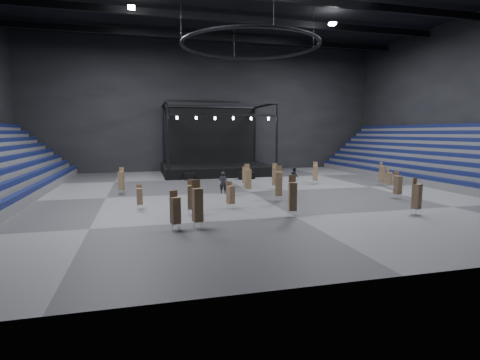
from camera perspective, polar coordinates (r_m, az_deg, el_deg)
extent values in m
plane|color=#535456|center=(34.40, 1.50, -1.83)|extent=(50.00, 50.00, 0.00)
cube|color=black|center=(54.57, -4.73, 10.98)|extent=(50.00, 0.20, 18.00)
cube|color=black|center=(15.42, 25.43, 19.98)|extent=(50.00, 0.20, 18.00)
cube|color=black|center=(47.60, 32.40, 10.44)|extent=(0.20, 42.00, 18.00)
cube|color=black|center=(34.04, -29.24, -1.24)|extent=(0.59, 40.00, 0.40)
cube|color=black|center=(34.19, -30.77, -0.03)|extent=(0.59, 40.00, 0.40)
cube|color=black|center=(34.38, -32.29, 1.16)|extent=(0.59, 40.00, 0.40)
cube|color=#535356|center=(45.20, 28.55, -0.05)|extent=(7.20, 40.00, 0.75)
cube|color=black|center=(42.96, 25.40, 0.56)|extent=(0.59, 40.00, 0.40)
cube|color=#535356|center=(45.47, 28.99, 0.43)|extent=(6.30, 40.00, 1.50)
cube|color=black|center=(43.47, 26.36, 1.58)|extent=(0.59, 40.00, 0.40)
cube|color=#535356|center=(45.74, 29.43, 0.91)|extent=(5.40, 40.00, 2.25)
cube|color=black|center=(44.01, 27.30, 2.56)|extent=(0.59, 40.00, 0.40)
cube|color=#535356|center=(46.02, 29.86, 1.39)|extent=(4.50, 40.00, 3.00)
cube|color=black|center=(44.57, 28.22, 3.53)|extent=(0.59, 40.00, 0.40)
cube|color=#535356|center=(46.31, 30.29, 1.86)|extent=(3.60, 40.00, 3.75)
cube|color=black|center=(45.16, 29.11, 4.46)|extent=(0.59, 40.00, 0.40)
cube|color=#535356|center=(46.60, 30.71, 2.32)|extent=(2.70, 40.00, 4.50)
cube|color=black|center=(45.77, 29.99, 5.37)|extent=(0.59, 40.00, 0.40)
cube|color=#535356|center=(46.90, 31.12, 2.78)|extent=(1.80, 40.00, 5.25)
cube|color=black|center=(46.40, 30.85, 6.26)|extent=(0.59, 40.00, 0.40)
cube|color=#535356|center=(47.20, 31.54, 3.23)|extent=(0.90, 40.00, 6.00)
cube|color=black|center=(47.05, 31.68, 7.12)|extent=(0.59, 40.00, 0.40)
cube|color=black|center=(49.28, -3.52, 1.61)|extent=(14.00, 10.00, 1.20)
cube|color=black|center=(53.77, -4.56, 6.98)|extent=(13.30, 0.30, 8.00)
cylinder|color=black|center=(43.62, -10.97, 6.69)|extent=(0.24, 0.24, 7.80)
cylinder|color=black|center=(52.80, -11.64, 6.74)|extent=(0.24, 0.24, 7.80)
cylinder|color=black|center=(46.40, 5.63, 6.81)|extent=(0.24, 0.24, 7.80)
cylinder|color=black|center=(55.12, 2.29, 6.90)|extent=(0.24, 0.24, 7.80)
cube|color=black|center=(44.69, -2.44, 11.83)|extent=(13.40, 0.25, 0.25)
cube|color=black|center=(53.69, -4.57, 11.04)|extent=(13.40, 0.25, 0.25)
cube|color=black|center=(44.59, -2.43, 9.91)|extent=(13.40, 0.20, 0.20)
cylinder|color=white|center=(43.74, -9.58, 9.34)|extent=(0.24, 0.24, 0.35)
cylinder|color=white|center=(43.99, -6.69, 9.38)|extent=(0.24, 0.24, 0.35)
cylinder|color=white|center=(44.35, -3.83, 9.39)|extent=(0.24, 0.24, 0.35)
cylinder|color=white|center=(44.82, -1.03, 9.39)|extent=(0.24, 0.24, 0.35)
cylinder|color=white|center=(45.39, 1.70, 9.36)|extent=(0.24, 0.24, 0.35)
cylinder|color=white|center=(46.06, 4.36, 9.31)|extent=(0.24, 0.24, 0.35)
torus|color=black|center=(34.81, 1.58, 19.81)|extent=(12.30, 12.30, 0.30)
cylinder|color=black|center=(37.49, 11.18, 22.70)|extent=(0.04, 0.04, 5.00)
cylinder|color=black|center=(41.03, -0.93, 21.46)|extent=(0.04, 0.04, 5.00)
cylinder|color=black|center=(34.32, -9.01, 24.23)|extent=(0.04, 0.04, 5.00)
cube|color=black|center=(42.41, -1.29, 23.36)|extent=(49.00, 0.35, 0.70)
cube|color=black|center=(49.96, -3.56, 20.86)|extent=(49.00, 0.35, 0.70)
cube|color=white|center=(38.29, -16.24, 23.94)|extent=(0.60, 0.60, 0.25)
cube|color=white|center=(42.96, 13.90, 22.12)|extent=(0.60, 0.60, 0.25)
cube|color=black|center=(43.47, -7.75, 0.53)|extent=(1.21, 0.66, 0.79)
cube|color=black|center=(43.42, 0.68, 0.67)|extent=(1.42, 0.81, 0.90)
cube|color=black|center=(43.93, 1.47, 0.68)|extent=(1.29, 0.77, 0.81)
cylinder|color=silver|center=(37.50, 0.56, -0.78)|extent=(0.03, 0.03, 0.38)
cylinder|color=silver|center=(37.85, 0.42, -0.70)|extent=(0.03, 0.03, 0.38)
cylinder|color=silver|center=(37.60, 1.09, -0.76)|extent=(0.03, 0.03, 0.38)
cylinder|color=silver|center=(37.95, 0.94, -0.68)|extent=(0.03, 0.03, 0.38)
cube|color=#927850|center=(37.62, 0.76, 0.55)|extent=(0.48, 0.48, 1.32)
cube|color=#927850|center=(37.74, 0.70, 1.50)|extent=(0.44, 0.08, 0.72)
cylinder|color=silver|center=(27.45, -15.34, -4.04)|extent=(0.03, 0.03, 0.35)
cylinder|color=silver|center=(27.78, -15.34, -3.91)|extent=(0.03, 0.03, 0.35)
cylinder|color=silver|center=(27.45, -14.66, -4.02)|extent=(0.03, 0.03, 0.35)
cylinder|color=silver|center=(27.77, -14.66, -3.89)|extent=(0.03, 0.03, 0.35)
cube|color=#927850|center=(27.48, -15.05, -2.43)|extent=(0.42, 0.42, 1.16)
cube|color=#927850|center=(27.57, -15.09, -1.29)|extent=(0.40, 0.06, 0.64)
cylinder|color=silver|center=(40.39, 20.71, -0.68)|extent=(0.03, 0.03, 0.37)
cylinder|color=silver|center=(40.67, 20.43, -0.61)|extent=(0.03, 0.03, 0.37)
cylinder|color=silver|center=(40.59, 21.12, -0.66)|extent=(0.03, 0.03, 0.37)
cylinder|color=silver|center=(40.88, 20.83, -0.59)|extent=(0.03, 0.03, 0.37)
cube|color=#927850|center=(40.51, 20.84, 0.81)|extent=(0.56, 0.56, 1.69)
cube|color=#927850|center=(40.55, 20.68, 1.95)|extent=(0.42, 0.18, 0.93)
cylinder|color=silver|center=(38.86, 21.69, -1.02)|extent=(0.03, 0.03, 0.38)
cylinder|color=silver|center=(39.15, 21.38, -0.94)|extent=(0.03, 0.03, 0.38)
cylinder|color=silver|center=(39.07, 22.11, -0.99)|extent=(0.03, 0.03, 0.38)
cylinder|color=silver|center=(39.36, 21.80, -0.92)|extent=(0.03, 0.03, 0.38)
cube|color=#927850|center=(39.01, 21.80, 0.20)|extent=(0.59, 0.59, 1.23)
cube|color=#927850|center=(39.05, 21.60, 1.05)|extent=(0.42, 0.21, 0.68)
cylinder|color=silver|center=(24.36, 7.72, -5.20)|extent=(0.03, 0.03, 0.41)
cylinder|color=silver|center=(24.71, 7.38, -5.01)|extent=(0.03, 0.03, 0.41)
cylinder|color=silver|center=(24.51, 8.56, -5.14)|extent=(0.03, 0.03, 0.41)
cylinder|color=silver|center=(24.85, 8.21, -4.96)|extent=(0.03, 0.03, 0.41)
cube|color=#927850|center=(24.39, 8.01, -2.50)|extent=(0.57, 0.57, 1.84)
cube|color=#927850|center=(24.46, 7.96, -0.40)|extent=(0.47, 0.15, 1.01)
cylinder|color=silver|center=(40.23, 11.23, -0.35)|extent=(0.03, 0.03, 0.40)
cylinder|color=silver|center=(40.57, 11.00, -0.29)|extent=(0.03, 0.03, 0.40)
cylinder|color=silver|center=(40.40, 11.72, -0.34)|extent=(0.03, 0.03, 0.40)
cylinder|color=silver|center=(40.74, 11.48, -0.27)|extent=(0.03, 0.03, 0.40)
cube|color=#927850|center=(40.37, 11.39, 1.08)|extent=(0.64, 0.64, 1.57)
cube|color=#927850|center=(40.50, 11.41, 2.14)|extent=(0.45, 0.25, 0.86)
cylinder|color=silver|center=(27.29, 25.17, -4.49)|extent=(0.03, 0.03, 0.39)
cylinder|color=silver|center=(27.57, 24.67, -4.35)|extent=(0.03, 0.03, 0.39)
cylinder|color=silver|center=(27.53, 25.77, -4.43)|extent=(0.03, 0.03, 0.39)
cylinder|color=silver|center=(27.81, 25.27, -4.29)|extent=(0.03, 0.03, 0.39)
cube|color=#927850|center=(27.37, 25.34, -2.28)|extent=(0.61, 0.61, 1.66)
cube|color=#927850|center=(27.36, 25.06, -0.61)|extent=(0.45, 0.22, 0.91)
cylinder|color=silver|center=(35.69, 5.22, -1.20)|extent=(0.03, 0.03, 0.40)
cylinder|color=silver|center=(36.05, 5.02, -1.11)|extent=(0.03, 0.03, 0.40)
cylinder|color=silver|center=(35.82, 5.80, -1.18)|extent=(0.03, 0.03, 0.40)
cylinder|color=silver|center=(36.18, 5.59, -1.09)|extent=(0.03, 0.03, 0.40)
cube|color=#927850|center=(35.80, 5.43, 0.52)|extent=(0.56, 0.56, 1.69)
cube|color=#927850|center=(35.89, 5.28, 1.82)|extent=(0.47, 0.14, 0.93)
cylinder|color=silver|center=(33.15, 22.78, -2.39)|extent=(0.03, 0.03, 0.41)
cylinder|color=silver|center=(33.45, 22.38, -2.29)|extent=(0.03, 0.03, 0.41)
cylinder|color=silver|center=(33.39, 23.31, -2.35)|extent=(0.03, 0.03, 0.41)
cylinder|color=silver|center=(33.69, 22.91, -2.25)|extent=(0.03, 0.03, 0.41)
cube|color=#927850|center=(33.28, 22.92, -0.70)|extent=(0.56, 0.56, 1.50)
cube|color=#927850|center=(33.34, 22.73, 0.54)|extent=(0.47, 0.13, 0.83)
cylinder|color=silver|center=(26.58, -1.72, -4.11)|extent=(0.03, 0.03, 0.38)
cylinder|color=silver|center=(26.92, -1.90, -3.96)|extent=(0.03, 0.03, 0.38)
cylinder|color=silver|center=(26.66, -0.96, -4.07)|extent=(0.03, 0.03, 0.38)
cylinder|color=silver|center=(27.01, -1.14, -3.93)|extent=(0.03, 0.03, 0.38)
cube|color=#927850|center=(26.64, -1.43, -2.26)|extent=(0.60, 0.60, 1.28)
cube|color=#927850|center=(26.71, -1.67, -0.96)|extent=(0.43, 0.21, 0.70)
cylinder|color=silver|center=(29.68, 5.65, -2.88)|extent=(0.03, 0.03, 0.45)
cylinder|color=silver|center=(30.07, 5.36, -2.74)|extent=(0.03, 0.03, 0.45)
cylinder|color=silver|center=(29.83, 6.41, -2.84)|extent=(0.03, 0.03, 0.45)
cylinder|color=silver|center=(30.22, 6.12, -2.71)|extent=(0.03, 0.03, 0.45)
cube|color=#927850|center=(29.77, 5.92, -0.57)|extent=(0.66, 0.66, 1.90)
cube|color=#927850|center=(29.88, 5.90, 1.20)|extent=(0.51, 0.20, 1.05)
cylinder|color=silver|center=(24.71, -7.77, -4.99)|extent=(0.03, 0.03, 0.43)
cylinder|color=silver|center=(25.10, -7.88, -4.80)|extent=(0.03, 0.03, 0.43)
cylinder|color=silver|center=(24.76, -6.83, -4.95)|extent=(0.03, 0.03, 0.43)
cylinder|color=silver|center=(25.15, -6.95, -4.76)|extent=(0.03, 0.03, 0.43)
cube|color=#927850|center=(24.74, -7.39, -2.62)|extent=(0.55, 0.55, 1.56)
cube|color=#927850|center=(24.84, -7.45, -0.88)|extent=(0.50, 0.10, 0.86)
cylinder|color=silver|center=(33.27, 0.96, -1.78)|extent=(0.03, 0.03, 0.41)
cylinder|color=silver|center=(33.64, 0.78, -1.68)|extent=(0.03, 0.03, 0.41)
cylinder|color=silver|center=(33.38, 1.61, -1.75)|extent=(0.03, 0.03, 0.41)
cylinder|color=silver|center=(33.75, 1.42, -1.65)|extent=(0.03, 0.03, 0.41)
cube|color=#927850|center=(33.35, 1.20, 0.16)|extent=(0.56, 0.56, 1.79)
cube|color=#927850|center=(33.45, 1.06, 1.64)|extent=(0.48, 0.12, 0.99)
cylinder|color=silver|center=(34.78, -17.89, -1.78)|extent=(0.03, 0.03, 0.37)
cylinder|color=silver|center=(35.13, -17.86, -1.69)|extent=(0.03, 0.03, 0.37)
cylinder|color=silver|center=(34.77, -17.32, -1.76)|extent=(0.03, 0.03, 0.37)
cylinder|color=silver|center=(35.11, -17.30, -1.67)|extent=(0.03, 0.03, 0.37)
cube|color=#927850|center=(34.81, -17.66, -0.11)|extent=(0.57, 0.57, 1.61)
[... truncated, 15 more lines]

